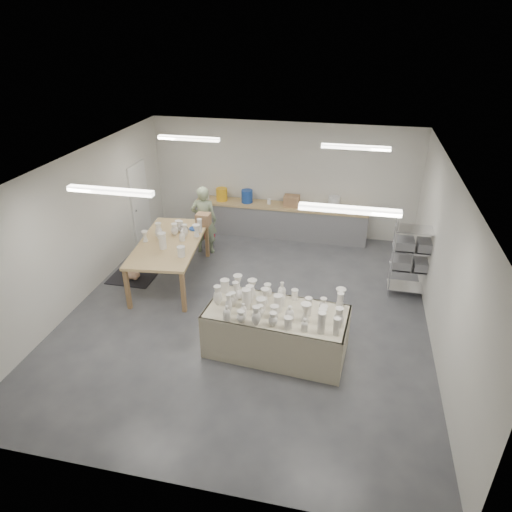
% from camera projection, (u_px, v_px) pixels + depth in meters
% --- Properties ---
extents(room, '(8.00, 8.02, 3.00)m').
position_uv_depth(room, '(243.00, 215.00, 8.42)').
color(room, '#424449').
rests_on(room, ground).
extents(back_counter, '(4.60, 0.60, 1.24)m').
position_uv_depth(back_counter, '(279.00, 219.00, 12.24)').
color(back_counter, tan).
rests_on(back_counter, ground).
extents(wire_shelf, '(0.88, 0.48, 1.80)m').
position_uv_depth(wire_shelf, '(414.00, 255.00, 9.45)').
color(wire_shelf, silver).
rests_on(wire_shelf, ground).
extents(drying_table, '(2.50, 1.34, 1.22)m').
position_uv_depth(drying_table, '(276.00, 329.00, 7.93)').
color(drying_table, olive).
rests_on(drying_table, ground).
extents(work_table, '(1.57, 2.70, 1.34)m').
position_uv_depth(work_table, '(174.00, 240.00, 10.03)').
color(work_table, tan).
rests_on(work_table, ground).
extents(rug, '(1.00, 0.70, 0.02)m').
position_uv_depth(rug, '(132.00, 278.00, 10.40)').
color(rug, black).
rests_on(rug, ground).
extents(cat, '(0.45, 0.34, 0.18)m').
position_uv_depth(cat, '(132.00, 275.00, 10.33)').
color(cat, white).
rests_on(cat, rug).
extents(potter, '(0.68, 0.50, 1.73)m').
position_uv_depth(potter, '(204.00, 220.00, 11.23)').
color(potter, gray).
rests_on(potter, ground).
extents(red_stool, '(0.41, 0.41, 0.33)m').
position_uv_depth(red_stool, '(208.00, 236.00, 11.73)').
color(red_stool, '#A7172A').
rests_on(red_stool, ground).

